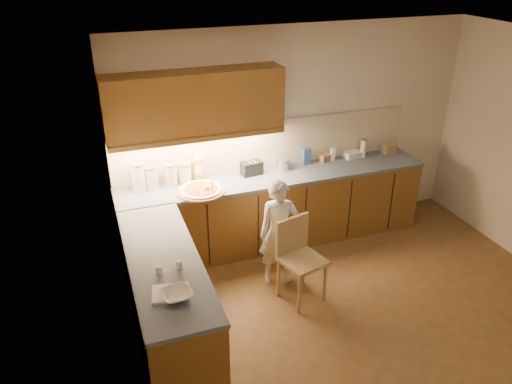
% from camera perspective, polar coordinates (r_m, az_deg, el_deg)
% --- Properties ---
extents(room, '(4.54, 4.50, 2.62)m').
position_cam_1_polar(room, '(4.44, 15.10, 2.81)').
color(room, brown).
rests_on(room, ground).
extents(l_counter, '(3.77, 2.62, 0.92)m').
position_cam_1_polar(l_counter, '(5.63, -1.35, -4.90)').
color(l_counter, brown).
rests_on(l_counter, ground).
extents(backsplash, '(3.75, 0.02, 0.58)m').
position_cam_1_polar(backsplash, '(6.08, 1.30, 5.50)').
color(backsplash, beige).
rests_on(backsplash, l_counter).
extents(upper_cabinets, '(1.95, 0.36, 0.73)m').
position_cam_1_polar(upper_cabinets, '(5.49, -6.98, 9.98)').
color(upper_cabinets, brown).
rests_on(upper_cabinets, ground).
extents(pizza_on_board, '(0.53, 0.53, 0.21)m').
position_cam_1_polar(pizza_on_board, '(5.56, -6.30, 0.19)').
color(pizza_on_board, tan).
rests_on(pizza_on_board, l_counter).
extents(child, '(0.48, 0.36, 1.21)m').
position_cam_1_polar(child, '(5.39, 2.67, -4.69)').
color(child, silver).
rests_on(child, ground).
extents(wooden_chair, '(0.50, 0.50, 0.90)m').
position_cam_1_polar(wooden_chair, '(5.21, 4.85, -7.04)').
color(wooden_chair, tan).
rests_on(wooden_chair, ground).
extents(mixing_bowl, '(0.28, 0.28, 0.06)m').
position_cam_1_polar(mixing_bowl, '(4.01, -9.10, -11.52)').
color(mixing_bowl, white).
rests_on(mixing_bowl, l_counter).
extents(canister_a, '(0.16, 0.16, 0.33)m').
position_cam_1_polar(canister_a, '(5.66, -13.28, 1.71)').
color(canister_a, silver).
rests_on(canister_a, l_counter).
extents(canister_b, '(0.15, 0.15, 0.27)m').
position_cam_1_polar(canister_b, '(5.69, -11.87, 1.67)').
color(canister_b, silver).
rests_on(canister_b, l_counter).
extents(canister_c, '(0.14, 0.14, 0.27)m').
position_cam_1_polar(canister_c, '(5.71, -9.70, 1.96)').
color(canister_c, beige).
rests_on(canister_c, l_counter).
extents(canister_d, '(0.15, 0.15, 0.25)m').
position_cam_1_polar(canister_d, '(5.76, -8.14, 2.19)').
color(canister_d, white).
rests_on(canister_d, l_counter).
extents(oil_jug, '(0.10, 0.08, 0.30)m').
position_cam_1_polar(oil_jug, '(5.82, -6.66, 2.72)').
color(oil_jug, gold).
rests_on(oil_jug, l_counter).
extents(toaster, '(0.27, 0.17, 0.16)m').
position_cam_1_polar(toaster, '(5.93, -0.50, 2.76)').
color(toaster, black).
rests_on(toaster, l_counter).
extents(steel_pot, '(0.18, 0.18, 0.14)m').
position_cam_1_polar(steel_pot, '(6.08, 3.04, 3.22)').
color(steel_pot, silver).
rests_on(steel_pot, l_counter).
extents(blue_box, '(0.11, 0.08, 0.20)m').
position_cam_1_polar(blue_box, '(6.25, 5.76, 4.10)').
color(blue_box, '#325496').
rests_on(blue_box, l_counter).
extents(card_box_a, '(0.14, 0.12, 0.09)m').
position_cam_1_polar(card_box_a, '(6.37, 7.89, 3.89)').
color(card_box_a, tan).
rests_on(card_box_a, l_counter).
extents(white_bottle, '(0.06, 0.06, 0.16)m').
position_cam_1_polar(white_bottle, '(6.40, 8.73, 4.26)').
color(white_bottle, white).
rests_on(white_bottle, l_counter).
extents(flat_pack, '(0.22, 0.16, 0.08)m').
position_cam_1_polar(flat_pack, '(6.54, 10.94, 4.22)').
color(flat_pack, white).
rests_on(flat_pack, l_counter).
extents(tall_jar, '(0.08, 0.08, 0.25)m').
position_cam_1_polar(tall_jar, '(6.55, 12.19, 4.91)').
color(tall_jar, white).
rests_on(tall_jar, l_counter).
extents(card_box_b, '(0.17, 0.13, 0.13)m').
position_cam_1_polar(card_box_b, '(6.79, 14.98, 4.86)').
color(card_box_b, tan).
rests_on(card_box_b, l_counter).
extents(dough_cloth, '(0.32, 0.27, 0.02)m').
position_cam_1_polar(dough_cloth, '(4.06, -9.72, -11.30)').
color(dough_cloth, white).
rests_on(dough_cloth, l_counter).
extents(spice_jar_a, '(0.06, 0.06, 0.07)m').
position_cam_1_polar(spice_jar_a, '(4.29, -11.02, -8.71)').
color(spice_jar_a, silver).
rests_on(spice_jar_a, l_counter).
extents(spice_jar_b, '(0.06, 0.06, 0.07)m').
position_cam_1_polar(spice_jar_b, '(4.33, -8.79, -8.16)').
color(spice_jar_b, white).
rests_on(spice_jar_b, l_counter).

